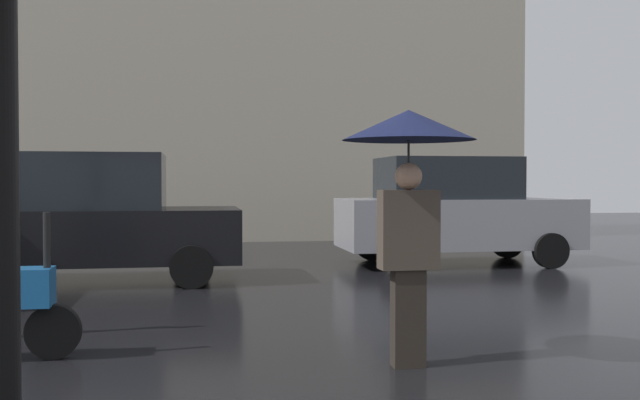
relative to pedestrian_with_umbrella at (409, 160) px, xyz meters
name	(u,v)px	position (x,y,z in m)	size (l,w,h in m)	color
pedestrian_with_umbrella	(409,160)	(0.00, 0.00, 0.00)	(1.07, 1.07, 2.06)	#2A241E
parked_car_left	(454,211)	(2.92, 6.93, -0.69)	(4.19, 1.95, 1.92)	gray
parked_car_distant	(97,218)	(-3.12, 5.62, -0.71)	(4.05, 2.05, 1.90)	black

